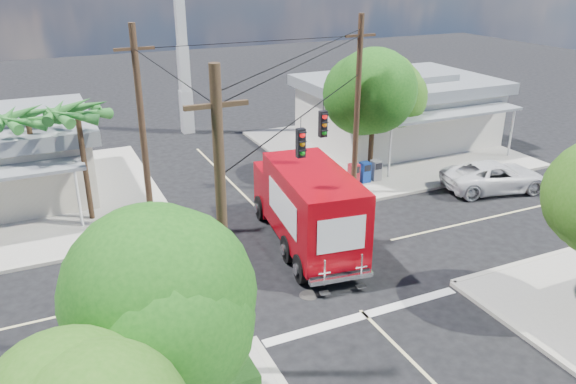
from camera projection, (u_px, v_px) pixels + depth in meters
ground at (309, 259)px, 22.75m from camera, size 120.00×120.00×0.00m
sidewalk_ne at (384, 148)px, 36.08m from camera, size 14.12×14.12×0.14m
sidewalk_nw at (13, 205)px, 27.65m from camera, size 14.12×14.12×0.14m
road_markings at (326, 276)px, 21.51m from camera, size 32.00×32.00×0.01m
building_ne at (397, 108)px, 36.77m from camera, size 11.80×10.20×4.50m
radio_tower at (183, 51)px, 37.61m from camera, size 0.80×0.80×17.00m
tree_sw_front at (179, 304)px, 12.06m from camera, size 3.88×3.78×6.03m
tree_ne_front at (375, 94)px, 29.42m from camera, size 4.21×4.14×6.66m
tree_ne_back at (391, 92)px, 32.49m from camera, size 3.77×3.66×5.82m
palm_nw_front at (77, 115)px, 24.23m from camera, size 3.01×3.08×5.59m
palm_nw_back at (28, 120)px, 24.86m from camera, size 3.01×3.08×5.19m
utility_poles at (255, 143)px, 21.71m from camera, size 12.00×10.68×9.00m
vending_boxes at (365, 172)px, 30.22m from camera, size 1.90×0.50×1.10m
delivery_truck at (307, 206)px, 23.25m from camera, size 3.54×8.47×3.56m
parked_car at (495, 176)px, 29.38m from camera, size 5.93×3.68×1.53m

